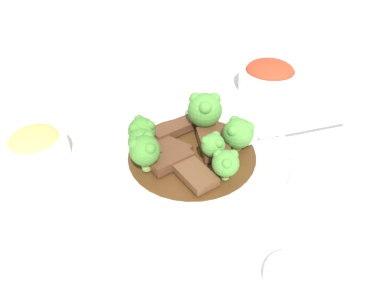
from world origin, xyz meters
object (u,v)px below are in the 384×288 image
object	(u,v)px
side_bowl_kimchi	(269,77)
beef_strip_0	(167,147)
main_plate	(192,157)
broccoli_floret_5	(213,145)
broccoli_floret_6	(238,133)
beef_strip_1	(195,175)
broccoli_floret_1	(205,109)
side_bowl_appetizer	(36,147)
broccoli_floret_2	(145,150)
serving_spoon	(254,137)
beef_strip_3	(171,160)
beef_strip_4	(174,128)
broccoli_floret_4	(226,163)
sauce_dish	(294,277)
beef_strip_2	(213,143)
broccoli_floret_3	(142,131)
broccoli_floret_0	(141,141)

from	to	relation	value
side_bowl_kimchi	beef_strip_0	bearing A→B (deg)	119.19
main_plate	broccoli_floret_5	xyz separation A→B (m)	(-0.03, -0.02, 0.04)
broccoli_floret_6	beef_strip_1	bearing A→B (deg)	116.49
broccoli_floret_1	broccoli_floret_6	distance (m)	0.07
beef_strip_0	side_bowl_appetizer	world-z (taller)	side_bowl_appetizer
broccoli_floret_2	side_bowl_kimchi	world-z (taller)	broccoli_floret_2
broccoli_floret_2	serving_spoon	size ratio (longest dim) A/B	0.24
beef_strip_3	broccoli_floret_6	bearing A→B (deg)	-88.08
beef_strip_4	broccoli_floret_4	xyz separation A→B (m)	(-0.12, -0.03, 0.02)
broccoli_floret_6	side_bowl_appetizer	world-z (taller)	broccoli_floret_6
broccoli_floret_1	broccoli_floret_4	distance (m)	0.11
broccoli_floret_2	sauce_dish	size ratio (longest dim) A/B	0.80
beef_strip_0	beef_strip_4	size ratio (longest dim) A/B	0.96
beef_strip_3	broccoli_floret_4	bearing A→B (deg)	-128.98
broccoli_floret_1	beef_strip_4	bearing A→B (deg)	78.89
main_plate	beef_strip_3	size ratio (longest dim) A/B	4.57
beef_strip_2	side_bowl_appetizer	distance (m)	0.26
beef_strip_0	beef_strip_2	size ratio (longest dim) A/B	1.04
broccoli_floret_4	broccoli_floret_1	bearing A→B (deg)	-6.45
broccoli_floret_2	side_bowl_kimchi	size ratio (longest dim) A/B	0.47
beef_strip_0	beef_strip_1	distance (m)	0.07
serving_spoon	side_bowl_kimchi	world-z (taller)	side_bowl_kimchi
side_bowl_appetizer	sauce_dish	distance (m)	0.39
broccoli_floret_1	side_bowl_appetizer	bearing A→B (deg)	83.10
beef_strip_1	side_bowl_appetizer	distance (m)	0.24
broccoli_floret_2	side_bowl_kimchi	xyz separation A→B (m)	(0.16, -0.28, -0.02)
beef_strip_1	broccoli_floret_6	world-z (taller)	broccoli_floret_6
beef_strip_1	broccoli_floret_2	world-z (taller)	broccoli_floret_2
broccoli_floret_2	broccoli_floret_6	distance (m)	0.14
beef_strip_0	beef_strip_4	world-z (taller)	beef_strip_4
broccoli_floret_2	serving_spoon	bearing A→B (deg)	-86.86
beef_strip_1	broccoli_floret_3	bearing A→B (deg)	31.42
broccoli_floret_4	broccoli_floret_5	xyz separation A→B (m)	(0.04, 0.00, 0.00)
broccoli_floret_6	side_bowl_appetizer	bearing A→B (deg)	72.12
broccoli_floret_1	broccoli_floret_4	xyz separation A→B (m)	(-0.11, 0.01, -0.01)
main_plate	side_bowl_appetizer	world-z (taller)	side_bowl_appetizer
side_bowl_kimchi	beef_strip_3	bearing A→B (deg)	124.75
broccoli_floret_0	sauce_dish	xyz separation A→B (m)	(-0.23, -0.11, -0.04)
beef_strip_1	sauce_dish	bearing A→B (deg)	-162.30
beef_strip_3	beef_strip_1	bearing A→B (deg)	-148.26
broccoli_floret_6	side_bowl_kimchi	xyz separation A→B (m)	(0.16, -0.14, -0.02)
broccoli_floret_4	broccoli_floret_6	bearing A→B (deg)	-38.58
broccoli_floret_5	broccoli_floret_6	distance (m)	0.05
broccoli_floret_5	sauce_dish	xyz separation A→B (m)	(-0.19, -0.02, -0.04)
beef_strip_1	beef_strip_3	distance (m)	0.04
broccoli_floret_5	side_bowl_appetizer	size ratio (longest dim) A/B	0.48
beef_strip_2	side_bowl_kimchi	world-z (taller)	side_bowl_kimchi
broccoli_floret_3	broccoli_floret_4	distance (m)	0.13
beef_strip_2	sauce_dish	world-z (taller)	beef_strip_2
main_plate	sauce_dish	distance (m)	0.22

